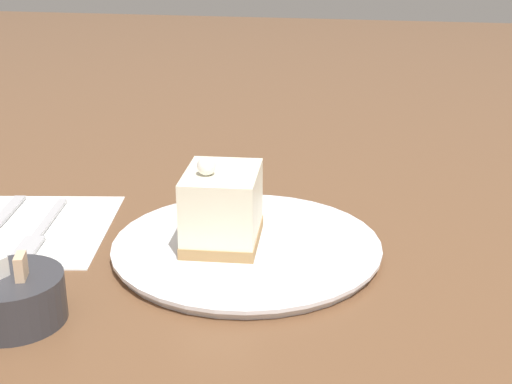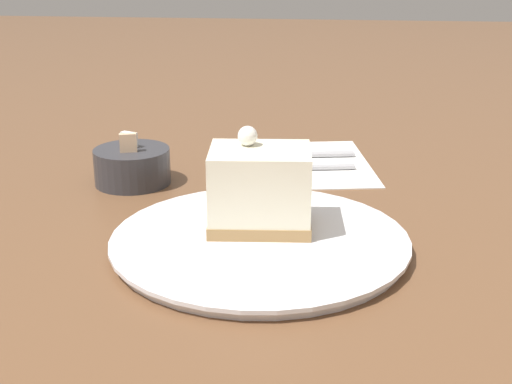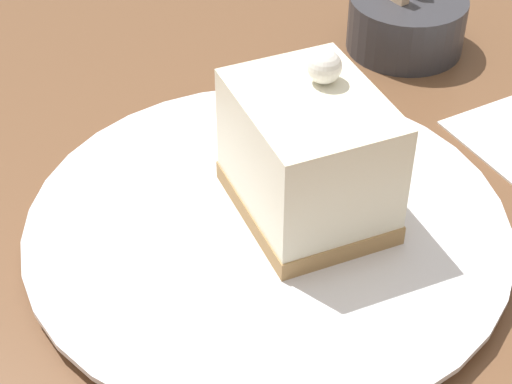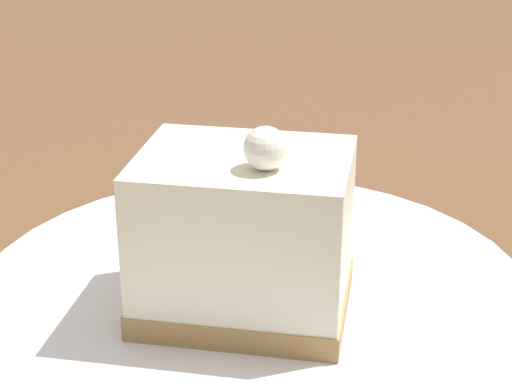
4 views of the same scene
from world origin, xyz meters
name	(u,v)px [view 4 (image 4 of 4)]	position (x,y,z in m)	size (l,w,h in m)	color
ground_plane	(311,303)	(0.00, 0.00, 0.00)	(4.00, 4.00, 0.00)	brown
plate	(253,291)	(0.01, -0.03, 0.01)	(0.29, 0.29, 0.01)	white
cake_slice	(244,235)	(0.03, -0.03, 0.05)	(0.08, 0.10, 0.10)	#AD8451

